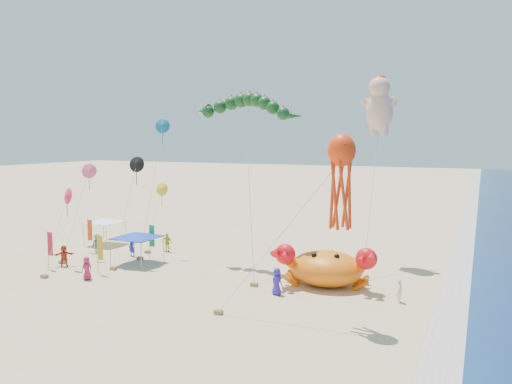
# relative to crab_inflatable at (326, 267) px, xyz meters

# --- Properties ---
(ground) EXTENTS (320.00, 320.00, 0.00)m
(ground) POSITION_rel_crab_inflatable_xyz_m (-3.54, -1.89, -1.37)
(ground) COLOR #D1B784
(ground) RESTS_ON ground
(foam_strip) EXTENTS (320.00, 320.00, 0.00)m
(foam_strip) POSITION_rel_crab_inflatable_xyz_m (8.46, -1.89, -1.36)
(foam_strip) COLOR silver
(foam_strip) RESTS_ON ground
(crab_inflatable) EXTENTS (7.08, 5.22, 3.10)m
(crab_inflatable) POSITION_rel_crab_inflatable_xyz_m (0.00, 0.00, 0.00)
(crab_inflatable) COLOR orange
(crab_inflatable) RESTS_ON ground
(dragon_kite) EXTENTS (9.86, 6.84, 13.83)m
(dragon_kite) POSITION_rel_crab_inflatable_xyz_m (-7.72, 2.62, 11.38)
(dragon_kite) COLOR #0F3A17
(dragon_kite) RESTS_ON ground
(cherub_kite) EXTENTS (2.25, 7.85, 15.72)m
(cherub_kite) POSITION_rel_crab_inflatable_xyz_m (1.82, 8.72, 12.00)
(cherub_kite) COLOR #FFBE9B
(cherub_kite) RESTS_ON ground
(octopus_kite) EXTENTS (7.94, 2.61, 10.75)m
(octopus_kite) POSITION_rel_crab_inflatable_xyz_m (2.68, -6.59, 7.11)
(octopus_kite) COLOR #FB3A0D
(octopus_kite) RESTS_ON ground
(canopy_blue) EXTENTS (3.69, 3.69, 2.71)m
(canopy_blue) POSITION_rel_crab_inflatable_xyz_m (-16.28, -0.36, 1.08)
(canopy_blue) COLOR gray
(canopy_blue) RESTS_ON ground
(canopy_white) EXTENTS (3.41, 3.41, 2.71)m
(canopy_white) POSITION_rel_crab_inflatable_xyz_m (-24.05, 4.51, 1.07)
(canopy_white) COLOR gray
(canopy_white) RESTS_ON ground
(feather_flags) EXTENTS (7.42, 6.13, 3.20)m
(feather_flags) POSITION_rel_crab_inflatable_xyz_m (-19.28, -1.68, 0.65)
(feather_flags) COLOR gray
(feather_flags) RESTS_ON ground
(beachgoers) EXTENTS (28.34, 11.00, 1.84)m
(beachgoers) POSITION_rel_crab_inflatable_xyz_m (-15.63, -1.40, -0.49)
(beachgoers) COLOR silver
(beachgoers) RESTS_ON ground
(small_kites) EXTENTS (6.91, 13.84, 12.31)m
(small_kites) POSITION_rel_crab_inflatable_xyz_m (-18.58, 0.88, 5.67)
(small_kites) COLOR yellow
(small_kites) RESTS_ON ground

